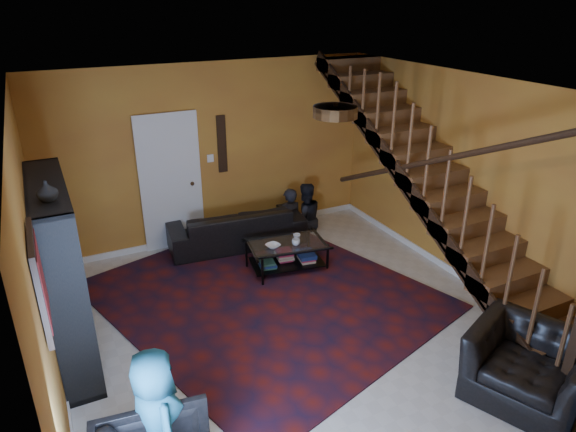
{
  "coord_description": "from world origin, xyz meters",
  "views": [
    {
      "loc": [
        -2.4,
        -4.65,
        3.7
      ],
      "look_at": [
        0.13,
        0.4,
        1.24
      ],
      "focal_mm": 32.0,
      "sensor_mm": 36.0,
      "label": 1
    }
  ],
  "objects_px": {
    "sofa": "(236,227)",
    "armchair_right": "(529,367)",
    "bookshelf": "(64,276)",
    "coffee_table": "(287,254)"
  },
  "relations": [
    {
      "from": "sofa",
      "to": "armchair_right",
      "type": "height_order",
      "value": "armchair_right"
    },
    {
      "from": "bookshelf",
      "to": "armchair_right",
      "type": "relative_size",
      "value": 1.83
    },
    {
      "from": "coffee_table",
      "to": "bookshelf",
      "type": "bearing_deg",
      "value": -167.7
    },
    {
      "from": "bookshelf",
      "to": "sofa",
      "type": "height_order",
      "value": "bookshelf"
    },
    {
      "from": "bookshelf",
      "to": "coffee_table",
      "type": "distance_m",
      "value": 3.1
    },
    {
      "from": "coffee_table",
      "to": "armchair_right",
      "type": "bearing_deg",
      "value": -74.04
    },
    {
      "from": "sofa",
      "to": "bookshelf",
      "type": "bearing_deg",
      "value": 39.52
    },
    {
      "from": "bookshelf",
      "to": "armchair_right",
      "type": "bearing_deg",
      "value": -34.99
    },
    {
      "from": "sofa",
      "to": "armchair_right",
      "type": "relative_size",
      "value": 1.94
    },
    {
      "from": "bookshelf",
      "to": "sofa",
      "type": "relative_size",
      "value": 0.94
    }
  ]
}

